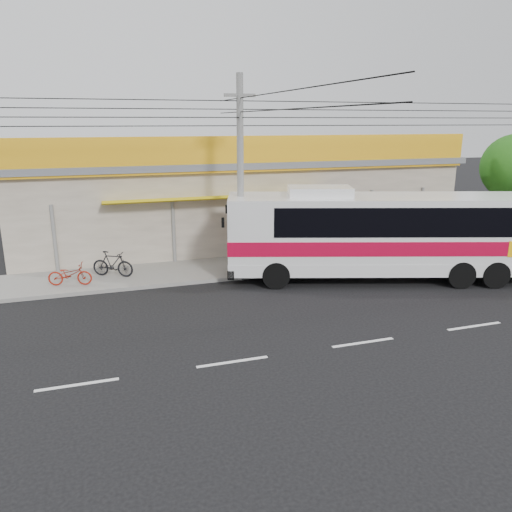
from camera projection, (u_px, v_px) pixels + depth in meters
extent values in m
plane|color=black|center=(326.00, 313.00, 17.05)|extent=(120.00, 120.00, 0.00)
cube|color=slate|center=(269.00, 264.00, 22.54)|extent=(30.00, 3.20, 0.15)
cube|color=gray|center=(235.00, 201.00, 27.15)|extent=(22.00, 8.00, 4.20)
cube|color=slate|center=(235.00, 159.00, 26.56)|extent=(22.60, 8.60, 0.30)
cube|color=gold|center=(259.00, 154.00, 22.63)|extent=(22.00, 0.24, 1.60)
cube|color=red|center=(216.00, 155.00, 22.02)|extent=(9.00, 0.10, 1.20)
cube|color=#147528|center=(384.00, 151.00, 24.52)|extent=(2.40, 0.10, 1.10)
cube|color=navy|center=(431.00, 150.00, 25.32)|extent=(2.20, 0.10, 1.10)
cube|color=red|center=(46.00, 158.00, 19.95)|extent=(3.00, 0.10, 1.10)
cube|color=gold|center=(218.00, 198.00, 22.38)|extent=(10.00, 1.20, 0.37)
cube|color=silver|center=(382.00, 233.00, 20.19)|extent=(12.61, 6.14, 3.00)
cube|color=#B00729|center=(381.00, 241.00, 20.28)|extent=(12.66, 6.19, 0.57)
cube|color=black|center=(401.00, 216.00, 20.02)|extent=(10.64, 5.57, 1.14)
cube|color=black|center=(231.00, 222.00, 20.01)|extent=(0.83, 2.22, 1.55)
cube|color=silver|center=(320.00, 191.00, 19.72)|extent=(2.80, 2.12, 0.37)
cylinder|color=black|center=(276.00, 275.00, 19.40)|extent=(1.12, 0.63, 1.07)
cylinder|color=black|center=(273.00, 259.00, 21.65)|extent=(1.12, 0.63, 1.07)
cylinder|color=black|center=(495.00, 275.00, 19.47)|extent=(1.12, 0.63, 1.07)
cylinder|color=black|center=(470.00, 259.00, 21.72)|extent=(1.12, 0.63, 1.07)
imported|color=maroon|center=(70.00, 274.00, 19.34)|extent=(1.75, 0.94, 0.88)
imported|color=black|center=(113.00, 264.00, 20.41)|extent=(1.79, 1.29, 1.06)
cylinder|color=#5F5F5D|center=(240.00, 182.00, 19.56)|extent=(0.26, 0.26, 8.08)
cube|color=#5F5F5D|center=(240.00, 95.00, 18.71)|extent=(1.21, 0.12, 0.12)
cylinder|color=#372616|center=(508.00, 214.00, 27.16)|extent=(0.33, 0.33, 2.90)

